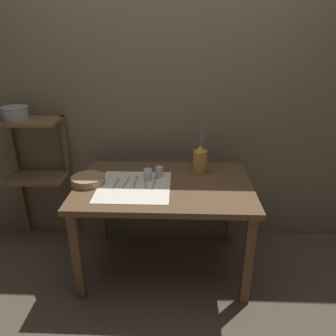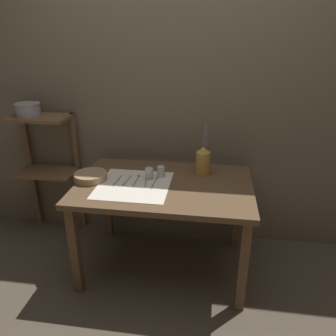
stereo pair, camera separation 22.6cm
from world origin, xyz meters
TOP-DOWN VIEW (x-y plane):
  - ground_plane at (0.00, 0.00)m, footprint 12.00×12.00m
  - stone_wall_back at (0.00, 0.52)m, footprint 7.00×0.06m
  - wooden_table at (0.00, 0.00)m, footprint 1.24×0.82m
  - wooden_shelf_unit at (-1.06, 0.36)m, footprint 0.48×0.28m
  - linen_cloth at (-0.21, -0.06)m, footprint 0.50×0.51m
  - pitcher_with_flowers at (0.26, 0.21)m, footprint 0.11×0.11m
  - wooden_bowl at (-0.54, -0.02)m, footprint 0.24×0.24m
  - glass_tumbler_near at (-0.12, 0.05)m, footprint 0.06×0.06m
  - glass_tumbler_far at (-0.04, 0.11)m, footprint 0.06×0.06m
  - knife_center at (-0.34, -0.02)m, footprint 0.02×0.18m
  - fork_outer at (-0.27, -0.00)m, footprint 0.03×0.18m
  - spoon_outer at (-0.20, 0.05)m, footprint 0.02×0.19m
  - fork_inner at (-0.13, 0.00)m, footprint 0.04×0.18m
  - spoon_inner at (-0.06, 0.04)m, footprint 0.03×0.19m
  - metal_pot_large at (-1.15, 0.33)m, footprint 0.20×0.20m

SIDE VIEW (x-z plane):
  - ground_plane at x=0.00m, z-range 0.00..0.00m
  - wooden_table at x=0.00m, z-range 0.27..0.99m
  - linen_cloth at x=-0.21m, z-range 0.72..0.72m
  - knife_center at x=-0.34m, z-range 0.72..0.73m
  - fork_outer at x=-0.27m, z-range 0.72..0.73m
  - fork_inner at x=-0.13m, z-range 0.72..0.73m
  - spoon_outer at x=-0.20m, z-range 0.71..0.74m
  - spoon_inner at x=-0.06m, z-range 0.71..0.74m
  - wooden_bowl at x=-0.54m, z-range 0.72..0.77m
  - wooden_shelf_unit at x=-1.06m, z-range 0.21..1.29m
  - glass_tumbler_far at x=-0.04m, z-range 0.72..0.80m
  - glass_tumbler_near at x=-0.12m, z-range 0.72..0.81m
  - pitcher_with_flowers at x=0.26m, z-range 0.61..1.04m
  - metal_pot_large at x=-1.15m, z-range 1.09..1.19m
  - stone_wall_back at x=0.00m, z-range 0.00..2.40m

